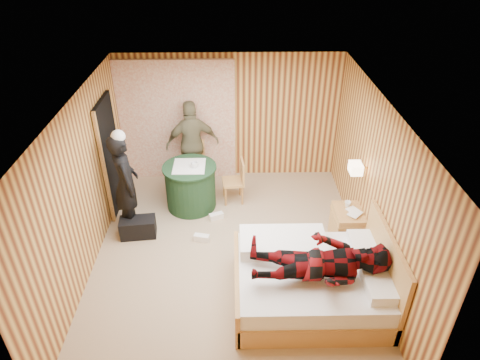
{
  "coord_description": "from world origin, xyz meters",
  "views": [
    {
      "loc": [
        0.05,
        -5.12,
        4.59
      ],
      "look_at": [
        0.16,
        0.54,
        1.05
      ],
      "focal_mm": 32.0,
      "sensor_mm": 36.0,
      "label": 1
    }
  ],
  "objects_px": {
    "wall_lamp": "(356,168)",
    "duffel_bag": "(138,227)",
    "man_at_table": "(193,144)",
    "bed": "(312,280)",
    "woman_standing": "(126,183)",
    "man_on_bed": "(322,255)",
    "chair_near": "(237,178)",
    "chair_far": "(194,160)",
    "round_table": "(191,186)",
    "nightstand": "(347,226)"
  },
  "relations": [
    {
      "from": "woman_standing",
      "to": "man_at_table",
      "type": "distance_m",
      "value": 1.69
    },
    {
      "from": "chair_far",
      "to": "duffel_bag",
      "type": "height_order",
      "value": "chair_far"
    },
    {
      "from": "man_on_bed",
      "to": "chair_near",
      "type": "bearing_deg",
      "value": 111.19
    },
    {
      "from": "bed",
      "to": "man_at_table",
      "type": "relative_size",
      "value": 1.19
    },
    {
      "from": "chair_far",
      "to": "duffel_bag",
      "type": "bearing_deg",
      "value": -113.87
    },
    {
      "from": "chair_near",
      "to": "chair_far",
      "type": "bearing_deg",
      "value": -131.3
    },
    {
      "from": "chair_near",
      "to": "man_on_bed",
      "type": "bearing_deg",
      "value": 14.97
    },
    {
      "from": "bed",
      "to": "chair_near",
      "type": "relative_size",
      "value": 2.43
    },
    {
      "from": "bed",
      "to": "chair_near",
      "type": "distance_m",
      "value": 2.62
    },
    {
      "from": "wall_lamp",
      "to": "bed",
      "type": "bearing_deg",
      "value": -120.55
    },
    {
      "from": "wall_lamp",
      "to": "woman_standing",
      "type": "distance_m",
      "value": 3.65
    },
    {
      "from": "woman_standing",
      "to": "round_table",
      "type": "bearing_deg",
      "value": -79.04
    },
    {
      "from": "chair_near",
      "to": "woman_standing",
      "type": "relative_size",
      "value": 0.48
    },
    {
      "from": "chair_near",
      "to": "man_on_bed",
      "type": "height_order",
      "value": "man_on_bed"
    },
    {
      "from": "man_at_table",
      "to": "nightstand",
      "type": "bearing_deg",
      "value": 132.44
    },
    {
      "from": "nightstand",
      "to": "woman_standing",
      "type": "distance_m",
      "value": 3.64
    },
    {
      "from": "man_on_bed",
      "to": "man_at_table",
      "type": "bearing_deg",
      "value": 119.56
    },
    {
      "from": "woman_standing",
      "to": "man_at_table",
      "type": "height_order",
      "value": "woman_standing"
    },
    {
      "from": "chair_near",
      "to": "man_at_table",
      "type": "xyz_separation_m",
      "value": [
        -0.84,
        0.63,
        0.37
      ]
    },
    {
      "from": "duffel_bag",
      "to": "chair_near",
      "type": "bearing_deg",
      "value": 25.21
    },
    {
      "from": "wall_lamp",
      "to": "round_table",
      "type": "distance_m",
      "value": 2.92
    },
    {
      "from": "nightstand",
      "to": "man_on_bed",
      "type": "relative_size",
      "value": 0.35
    },
    {
      "from": "chair_far",
      "to": "round_table",
      "type": "bearing_deg",
      "value": -86.82
    },
    {
      "from": "bed",
      "to": "nightstand",
      "type": "distance_m",
      "value": 1.42
    },
    {
      "from": "nightstand",
      "to": "chair_near",
      "type": "relative_size",
      "value": 0.74
    },
    {
      "from": "bed",
      "to": "chair_near",
      "type": "bearing_deg",
      "value": 112.43
    },
    {
      "from": "woman_standing",
      "to": "man_at_table",
      "type": "bearing_deg",
      "value": -55.22
    },
    {
      "from": "round_table",
      "to": "woman_standing",
      "type": "distance_m",
      "value": 1.22
    },
    {
      "from": "wall_lamp",
      "to": "duffel_bag",
      "type": "relative_size",
      "value": 0.45
    },
    {
      "from": "chair_far",
      "to": "chair_near",
      "type": "bearing_deg",
      "value": -31.52
    },
    {
      "from": "wall_lamp",
      "to": "woman_standing",
      "type": "relative_size",
      "value": 0.15
    },
    {
      "from": "woman_standing",
      "to": "man_on_bed",
      "type": "relative_size",
      "value": 0.98
    },
    {
      "from": "chair_far",
      "to": "man_at_table",
      "type": "bearing_deg",
      "value": 99.27
    },
    {
      "from": "chair_far",
      "to": "chair_near",
      "type": "distance_m",
      "value": 1.02
    },
    {
      "from": "chair_far",
      "to": "wall_lamp",
      "type": "bearing_deg",
      "value": -28.48
    },
    {
      "from": "bed",
      "to": "chair_near",
      "type": "xyz_separation_m",
      "value": [
        -1.0,
        2.42,
        0.17
      ]
    },
    {
      "from": "bed",
      "to": "man_at_table",
      "type": "distance_m",
      "value": 3.6
    },
    {
      "from": "bed",
      "to": "woman_standing",
      "type": "xyz_separation_m",
      "value": [
        -2.81,
        1.67,
        0.55
      ]
    },
    {
      "from": "chair_near",
      "to": "man_at_table",
      "type": "relative_size",
      "value": 0.49
    },
    {
      "from": "chair_near",
      "to": "man_at_table",
      "type": "distance_m",
      "value": 1.11
    },
    {
      "from": "wall_lamp",
      "to": "man_on_bed",
      "type": "bearing_deg",
      "value": -116.0
    },
    {
      "from": "chair_near",
      "to": "man_on_bed",
      "type": "relative_size",
      "value": 0.48
    },
    {
      "from": "chair_far",
      "to": "man_at_table",
      "type": "height_order",
      "value": "man_at_table"
    },
    {
      "from": "man_at_table",
      "to": "wall_lamp",
      "type": "bearing_deg",
      "value": 135.17
    },
    {
      "from": "bed",
      "to": "duffel_bag",
      "type": "height_order",
      "value": "bed"
    },
    {
      "from": "man_at_table",
      "to": "bed",
      "type": "bearing_deg",
      "value": 108.96
    },
    {
      "from": "nightstand",
      "to": "round_table",
      "type": "distance_m",
      "value": 2.8
    },
    {
      "from": "wall_lamp",
      "to": "duffel_bag",
      "type": "bearing_deg",
      "value": 179.1
    },
    {
      "from": "wall_lamp",
      "to": "round_table",
      "type": "bearing_deg",
      "value": 161.14
    },
    {
      "from": "man_on_bed",
      "to": "chair_far",
      "type": "bearing_deg",
      "value": 119.88
    }
  ]
}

